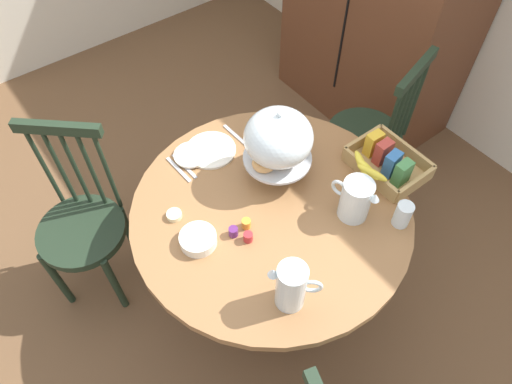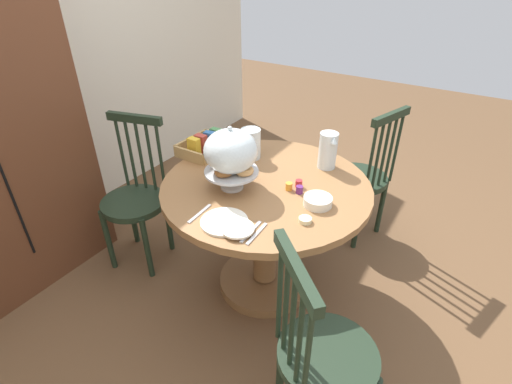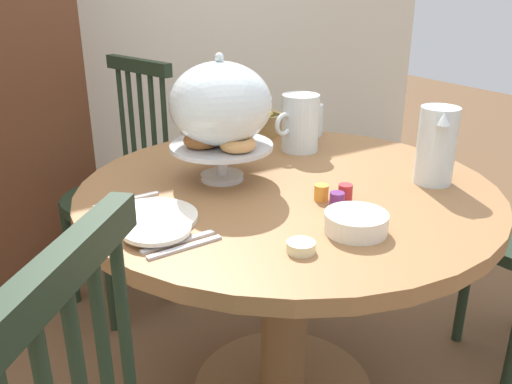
{
  "view_description": "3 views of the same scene",
  "coord_description": "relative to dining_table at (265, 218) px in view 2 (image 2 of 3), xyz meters",
  "views": [
    {
      "loc": [
        0.93,
        -0.62,
        2.25
      ],
      "look_at": [
        0.01,
        0.09,
        0.74
      ],
      "focal_mm": 32.73,
      "sensor_mm": 36.0,
      "label": 1
    },
    {
      "loc": [
        -1.4,
        -0.81,
        1.79
      ],
      "look_at": [
        0.01,
        0.09,
        0.74
      ],
      "focal_mm": 27.0,
      "sensor_mm": 36.0,
      "label": 2
    },
    {
      "loc": [
        -0.69,
        -1.04,
        1.27
      ],
      "look_at": [
        0.01,
        0.09,
        0.74
      ],
      "focal_mm": 38.36,
      "sensor_mm": 36.0,
      "label": 3
    }
  ],
  "objects": [
    {
      "name": "dining_table",
      "position": [
        0.0,
        0.0,
        0.0
      ],
      "size": [
        1.12,
        1.12,
        0.74
      ],
      "color": "olive",
      "rests_on": "ground_plane"
    },
    {
      "name": "jam_jar_apricot",
      "position": [
        0.01,
        -0.13,
        0.25
      ],
      "size": [
        0.04,
        0.04,
        0.04
      ],
      "primitive_type": "cylinder",
      "color": "orange",
      "rests_on": "dining_table"
    },
    {
      "name": "jam_jar_grape",
      "position": [
        0.01,
        -0.19,
        0.25
      ],
      "size": [
        0.04,
        0.04,
        0.04
      ],
      "primitive_type": "cylinder",
      "color": "#5B2366",
      "rests_on": "dining_table"
    },
    {
      "name": "drinking_glass",
      "position": [
        0.36,
        0.35,
        0.29
      ],
      "size": [
        0.06,
        0.06,
        0.11
      ],
      "primitive_type": "cylinder",
      "color": "silver",
      "rests_on": "dining_table"
    },
    {
      "name": "cereal_bowl",
      "position": [
        -0.04,
        -0.32,
        0.25
      ],
      "size": [
        0.14,
        0.14,
        0.04
      ],
      "primitive_type": "cylinder",
      "color": "white",
      "rests_on": "dining_table"
    },
    {
      "name": "windsor_chair_by_cabinet",
      "position": [
        -0.21,
        0.84,
        -0.06
      ],
      "size": [
        0.42,
        0.42,
        0.97
      ],
      "color": "#1E2D1E",
      "rests_on": "ground_plane"
    },
    {
      "name": "windsor_chair_facing_door",
      "position": [
        -0.6,
        -0.62,
        -0.06
      ],
      "size": [
        0.47,
        0.47,
        0.97
      ],
      "color": "#1E2D1E",
      "rests_on": "ground_plane"
    },
    {
      "name": "china_plate_small",
      "position": [
        -0.42,
        -0.11,
        0.25
      ],
      "size": [
        0.15,
        0.15,
        0.01
      ],
      "primitive_type": "cylinder",
      "color": "white",
      "rests_on": "china_plate_large"
    },
    {
      "name": "pastry_stand_with_dome",
      "position": [
        -0.13,
        0.13,
        0.43
      ],
      "size": [
        0.28,
        0.28,
        0.34
      ],
      "color": "silver",
      "rests_on": "dining_table"
    },
    {
      "name": "cereal_basket",
      "position": [
        0.13,
        0.5,
        0.28
      ],
      "size": [
        0.32,
        0.3,
        0.12
      ],
      "color": "tan",
      "rests_on": "dining_table"
    },
    {
      "name": "windsor_chair_near_window",
      "position": [
        0.81,
        -0.28,
        -0.06
      ],
      "size": [
        0.42,
        0.42,
        0.97
      ],
      "color": "#1E2D1E",
      "rests_on": "ground_plane"
    },
    {
      "name": "wall_back",
      "position": [
        -0.11,
        1.74,
        0.79
      ],
      "size": [
        4.8,
        0.06,
        2.6
      ],
      "primitive_type": "cube",
      "color": "silver",
      "rests_on": "ground_plane"
    },
    {
      "name": "soup_spoon",
      "position": [
        -0.41,
        0.12,
        0.23
      ],
      "size": [
        0.17,
        0.02,
        0.01
      ],
      "primitive_type": "cube",
      "rotation": [
        0.0,
        0.0,
        9.47
      ],
      "color": "silver",
      "rests_on": "dining_table"
    },
    {
      "name": "milk_pitcher",
      "position": [
        0.35,
        -0.19,
        0.33
      ],
      "size": [
        0.14,
        0.15,
        0.21
      ],
      "color": "silver",
      "rests_on": "dining_table"
    },
    {
      "name": "ground_plane",
      "position": [
        -0.11,
        -0.09,
        -0.51
      ],
      "size": [
        10.0,
        10.0,
        0.0
      ],
      "primitive_type": "plane",
      "color": "brown"
    },
    {
      "name": "dinner_fork",
      "position": [
        -0.39,
        -0.19,
        0.23
      ],
      "size": [
        0.17,
        0.02,
        0.01
      ],
      "primitive_type": "cube",
      "rotation": [
        0.0,
        0.0,
        9.47
      ],
      "color": "silver",
      "rests_on": "dining_table"
    },
    {
      "name": "china_plate_large",
      "position": [
        -0.4,
        -0.02,
        0.24
      ],
      "size": [
        0.22,
        0.22,
        0.01
      ],
      "primitive_type": "cylinder",
      "color": "white",
      "rests_on": "dining_table"
    },
    {
      "name": "jam_jar_strawberry",
      "position": [
        0.06,
        -0.16,
        0.25
      ],
      "size": [
        0.04,
        0.04,
        0.04
      ],
      "primitive_type": "cylinder",
      "color": "#B7282D",
      "rests_on": "dining_table"
    },
    {
      "name": "orange_juice_pitcher",
      "position": [
        0.21,
        0.24,
        0.31
      ],
      "size": [
        0.2,
        0.12,
        0.18
      ],
      "color": "silver",
      "rests_on": "dining_table"
    },
    {
      "name": "butter_dish",
      "position": [
        -0.2,
        -0.33,
        0.24
      ],
      "size": [
        0.06,
        0.06,
        0.02
      ],
      "primitive_type": "cylinder",
      "color": "beige",
      "rests_on": "dining_table"
    },
    {
      "name": "table_knife",
      "position": [
        -0.39,
        -0.16,
        0.23
      ],
      "size": [
        0.17,
        0.02,
        0.01
      ],
      "primitive_type": "cube",
      "rotation": [
        0.0,
        0.0,
        9.47
      ],
      "color": "silver",
      "rests_on": "dining_table"
    }
  ]
}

